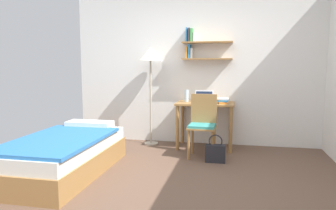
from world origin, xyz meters
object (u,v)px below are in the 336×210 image
object	(u,v)px
water_bottle	(187,96)
handbag	(215,153)
book_stack	(223,101)
bed	(65,155)
desk_chair	(203,123)
standing_lamp	(150,59)
desk	(205,112)
laptop	(204,99)

from	to	relation	value
water_bottle	handbag	distance (m)	1.21
water_bottle	book_stack	xyz separation A→B (m)	(0.60, -0.10, -0.06)
book_stack	bed	bearing A→B (deg)	-140.49
desk_chair	standing_lamp	size ratio (longest dim) A/B	0.56
book_stack	desk_chair	bearing A→B (deg)	-120.96
desk	laptop	xyz separation A→B (m)	(-0.03, 0.03, 0.20)
book_stack	standing_lamp	bearing A→B (deg)	175.65
bed	book_stack	size ratio (longest dim) A/B	8.17
book_stack	laptop	bearing A→B (deg)	165.65
bed	handbag	bearing A→B (deg)	24.94
standing_lamp	laptop	distance (m)	1.12
desk_chair	water_bottle	world-z (taller)	water_bottle
standing_lamp	handbag	bearing A→B (deg)	-34.96
bed	handbag	xyz separation A→B (m)	(1.83, 0.85, -0.10)
book_stack	handbag	distance (m)	0.97
desk_chair	handbag	world-z (taller)	desk_chair
desk	handbag	world-z (taller)	desk
desk_chair	water_bottle	size ratio (longest dim) A/B	4.65
desk	handbag	bearing A→B (deg)	-74.07
laptop	handbag	bearing A→B (deg)	-72.60
standing_lamp	handbag	size ratio (longest dim) A/B	4.17
standing_lamp	book_stack	bearing A→B (deg)	-4.35
standing_lamp	water_bottle	xyz separation A→B (m)	(0.61, 0.01, -0.61)
bed	book_stack	distance (m)	2.52
water_bottle	bed	bearing A→B (deg)	-127.79
standing_lamp	laptop	world-z (taller)	standing_lamp
desk_chair	handbag	xyz separation A→B (m)	(0.21, -0.26, -0.37)
standing_lamp	book_stack	size ratio (longest dim) A/B	7.23
book_stack	handbag	size ratio (longest dim) A/B	0.58
standing_lamp	handbag	world-z (taller)	standing_lamp
book_stack	handbag	bearing A→B (deg)	-95.23
laptop	book_stack	size ratio (longest dim) A/B	1.33
water_bottle	desk_chair	bearing A→B (deg)	-59.69
laptop	water_bottle	size ratio (longest dim) A/B	1.53
desk_chair	laptop	size ratio (longest dim) A/B	3.04
bed	book_stack	bearing A→B (deg)	39.51
desk	handbag	size ratio (longest dim) A/B	2.35
bed	water_bottle	xyz separation A→B (m)	(1.29, 1.67, 0.61)
desk	desk_chair	world-z (taller)	desk_chair
bed	desk	xyz separation A→B (m)	(1.61, 1.62, 0.36)
bed	handbag	distance (m)	2.02
laptop	desk_chair	bearing A→B (deg)	-85.79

